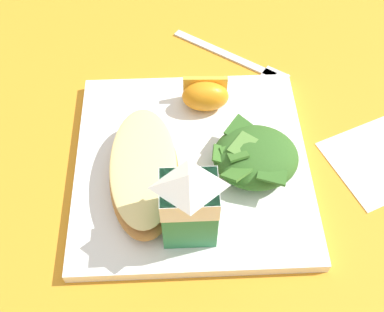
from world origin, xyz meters
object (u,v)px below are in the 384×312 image
at_px(green_salad_pile, 255,157).
at_px(orange_wedge_front, 205,95).
at_px(paper_napkin, 378,163).
at_px(metal_fork, 239,59).
at_px(white_plate, 192,164).
at_px(milk_carton, 189,203).
at_px(cheesy_pizza_bread, 144,171).

distance_m(green_salad_pile, orange_wedge_front, 0.11).
xyz_separation_m(green_salad_pile, paper_napkin, (-0.16, -0.01, -0.03)).
xyz_separation_m(green_salad_pile, metal_fork, (-0.00, -0.20, -0.03)).
bearing_deg(white_plate, paper_napkin, 179.33).
bearing_deg(white_plate, milk_carton, 85.85).
distance_m(white_plate, orange_wedge_front, 0.09).
bearing_deg(white_plate, cheesy_pizza_bread, 24.02).
relative_size(cheesy_pizza_bread, paper_napkin, 1.57).
xyz_separation_m(orange_wedge_front, paper_napkin, (-0.21, 0.09, -0.03)).
height_order(cheesy_pizza_bread, metal_fork, cheesy_pizza_bread).
xyz_separation_m(milk_carton, paper_napkin, (-0.24, -0.09, -0.07)).
height_order(white_plate, milk_carton, milk_carton).
bearing_deg(paper_napkin, green_salad_pile, 3.21).
distance_m(orange_wedge_front, paper_napkin, 0.23).
distance_m(cheesy_pizza_bread, paper_napkin, 0.29).
bearing_deg(green_salad_pile, paper_napkin, -176.79).
height_order(green_salad_pile, milk_carton, milk_carton).
bearing_deg(milk_carton, paper_napkin, -159.60).
bearing_deg(orange_wedge_front, milk_carton, 81.26).
bearing_deg(paper_napkin, milk_carton, 20.40).
distance_m(orange_wedge_front, metal_fork, 0.12).
bearing_deg(metal_fork, green_salad_pile, 89.03).
relative_size(cheesy_pizza_bread, metal_fork, 1.06).
bearing_deg(orange_wedge_front, green_salad_pile, 117.81).
bearing_deg(milk_carton, white_plate, -94.15).
distance_m(cheesy_pizza_bread, green_salad_pile, 0.13).
relative_size(cheesy_pizza_bread, milk_carton, 1.57).
distance_m(paper_napkin, metal_fork, 0.24).
bearing_deg(metal_fork, white_plate, 67.70).
distance_m(green_salad_pile, metal_fork, 0.20).
height_order(cheesy_pizza_bread, green_salad_pile, green_salad_pile).
relative_size(white_plate, cheesy_pizza_bread, 1.63).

